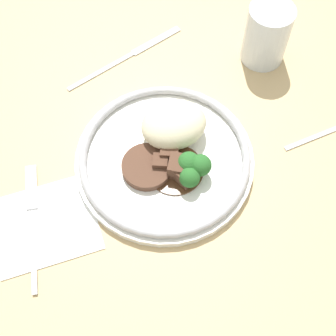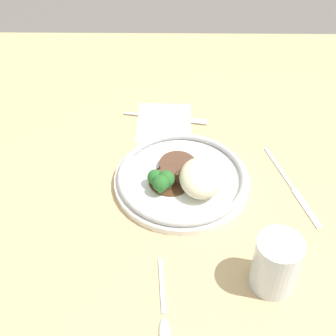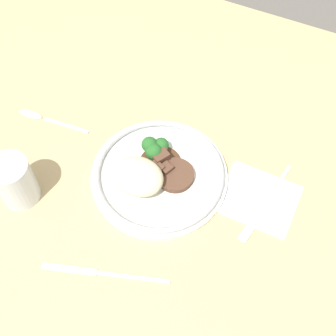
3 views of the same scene
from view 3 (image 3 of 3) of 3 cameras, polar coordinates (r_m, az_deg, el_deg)
The scene contains 8 objects.
ground_plane at distance 0.92m, azimuth -1.93°, elevation -4.19°, with size 8.00×8.00×0.00m, color #5B5651.
dining_table at distance 0.90m, azimuth -1.96°, elevation -3.61°, with size 1.21×1.14×0.04m.
napkin at distance 0.89m, azimuth 10.95°, elevation -3.67°, with size 0.14×0.12×0.00m.
plate at distance 0.88m, azimuth -1.63°, elevation -0.61°, with size 0.26×0.26×0.07m.
juice_glass at distance 0.88m, azimuth -18.11°, elevation -1.69°, with size 0.07×0.07×0.10m.
fork at distance 0.88m, azimuth 11.33°, elevation -5.02°, with size 0.04×0.19×0.00m.
knife at distance 0.83m, azimuth -8.26°, elevation -12.57°, with size 0.22×0.08×0.00m.
spoon at distance 1.01m, azimuth -15.40°, elevation 6.01°, with size 0.16×0.02×0.01m.
Camera 3 is at (-0.20, 0.37, 0.81)m, focal length 50.00 mm.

